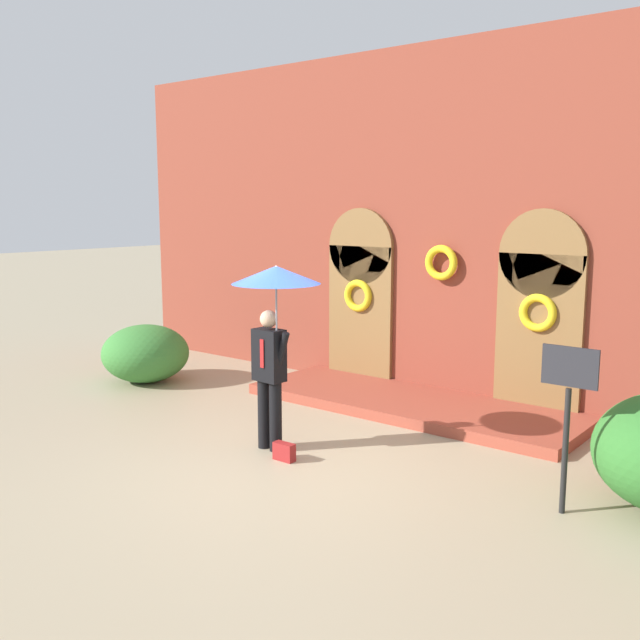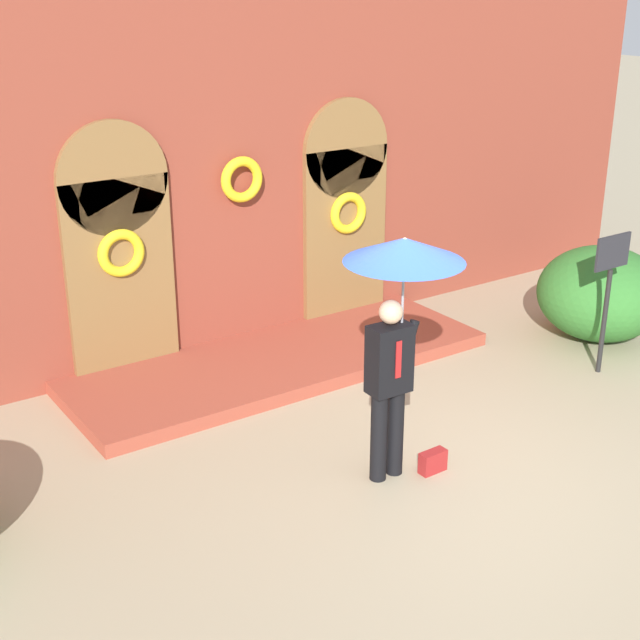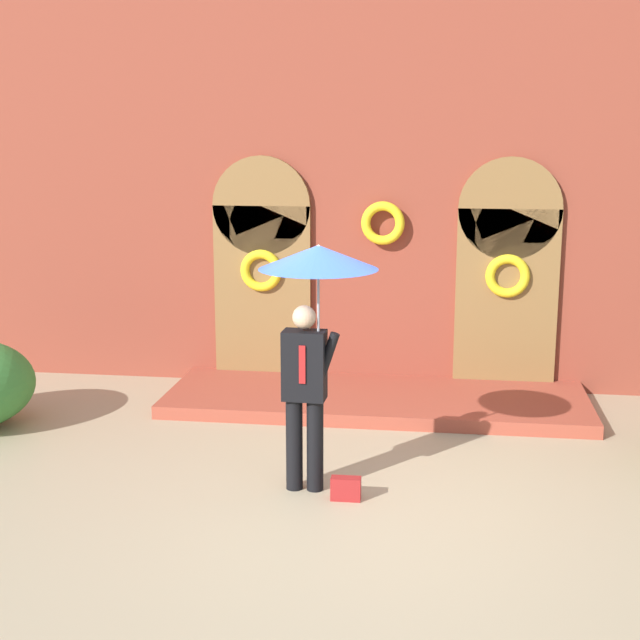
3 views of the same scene
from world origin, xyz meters
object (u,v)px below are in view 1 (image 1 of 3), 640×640
Objects in this scene: person_with_umbrella at (274,302)px; shrub_left at (145,353)px; sign_post at (568,402)px; handbag at (284,452)px.

shrub_left is (-4.24, 1.27, -1.41)m from person_with_umbrella.
shrub_left is at bearing 173.85° from sign_post.
person_with_umbrella is 1.37× the size of sign_post.
person_with_umbrella is 4.64m from shrub_left.
sign_post is at bearing 6.93° from person_with_umbrella.
sign_post is at bearing -6.15° from shrub_left.
shrub_left is at bearing 163.37° from person_with_umbrella.
handbag is 0.18× the size of shrub_left.
person_with_umbrella is 1.84m from handbag.
person_with_umbrella reaches higher than shrub_left.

